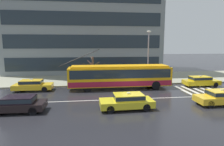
% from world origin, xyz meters
% --- Properties ---
extents(ground_plane, '(160.00, 160.00, 0.00)m').
position_xyz_m(ground_plane, '(0.00, 0.00, 0.00)').
color(ground_plane, '#232328').
extents(sidewalk_slab, '(80.00, 10.00, 0.14)m').
position_xyz_m(sidewalk_slab, '(0.00, 9.99, 0.07)').
color(sidewalk_slab, gray).
rests_on(sidewalk_slab, ground_plane).
extents(crosswalk_stripe_edge_near, '(0.44, 4.40, 0.01)m').
position_xyz_m(crosswalk_stripe_edge_near, '(6.19, 1.49, 0.00)').
color(crosswalk_stripe_edge_near, beige).
rests_on(crosswalk_stripe_edge_near, ground_plane).
extents(crosswalk_stripe_inner_a, '(0.44, 4.40, 0.01)m').
position_xyz_m(crosswalk_stripe_inner_a, '(7.09, 1.49, 0.00)').
color(crosswalk_stripe_inner_a, beige).
rests_on(crosswalk_stripe_inner_a, ground_plane).
extents(crosswalk_stripe_center, '(0.44, 4.40, 0.01)m').
position_xyz_m(crosswalk_stripe_center, '(7.99, 1.49, 0.00)').
color(crosswalk_stripe_center, beige).
rests_on(crosswalk_stripe_center, ground_plane).
extents(crosswalk_stripe_inner_b, '(0.44, 4.40, 0.01)m').
position_xyz_m(crosswalk_stripe_inner_b, '(8.89, 1.49, 0.00)').
color(crosswalk_stripe_inner_b, beige).
rests_on(crosswalk_stripe_inner_b, ground_plane).
extents(crosswalk_stripe_edge_far, '(0.44, 4.40, 0.01)m').
position_xyz_m(crosswalk_stripe_edge_far, '(9.79, 1.49, 0.00)').
color(crosswalk_stripe_edge_far, beige).
rests_on(crosswalk_stripe_edge_far, ground_plane).
extents(lane_centre_line, '(72.00, 0.14, 0.01)m').
position_xyz_m(lane_centre_line, '(0.00, -1.20, 0.00)').
color(lane_centre_line, silver).
rests_on(lane_centre_line, ground_plane).
extents(trolleybus, '(13.17, 2.61, 4.75)m').
position_xyz_m(trolleybus, '(-0.99, 3.39, 1.55)').
color(trolleybus, '#EBA511').
rests_on(trolleybus, ground_plane).
extents(taxi_ahead_of_bus, '(4.40, 1.76, 1.39)m').
position_xyz_m(taxi_ahead_of_bus, '(9.44, 3.31, 0.70)').
color(taxi_ahead_of_bus, yellow).
rests_on(taxi_ahead_of_bus, ground_plane).
extents(taxi_oncoming_far, '(4.21, 1.79, 1.39)m').
position_xyz_m(taxi_oncoming_far, '(6.87, -3.77, 0.70)').
color(taxi_oncoming_far, yellow).
rests_on(taxi_oncoming_far, ground_plane).
extents(taxi_queued_behind_bus, '(4.31, 1.76, 1.39)m').
position_xyz_m(taxi_queued_behind_bus, '(-11.13, 3.44, 0.70)').
color(taxi_queued_behind_bus, yellow).
rests_on(taxi_queued_behind_bus, ground_plane).
extents(taxi_oncoming_near, '(4.44, 1.96, 1.39)m').
position_xyz_m(taxi_oncoming_near, '(-1.58, -3.89, 0.70)').
color(taxi_oncoming_near, yellow).
rests_on(taxi_oncoming_near, ground_plane).
extents(private_car_oncoming, '(4.28, 1.88, 1.26)m').
position_xyz_m(private_car_oncoming, '(-10.26, -3.55, 0.70)').
color(private_car_oncoming, black).
rests_on(private_car_oncoming, ground_plane).
extents(pedestrian_at_shelter, '(1.25, 1.25, 1.97)m').
position_xyz_m(pedestrian_at_shelter, '(1.22, 5.46, 1.66)').
color(pedestrian_at_shelter, '#47554D').
rests_on(pedestrian_at_shelter, sidewalk_slab).
extents(pedestrian_approaching_curb, '(1.05, 1.05, 1.97)m').
position_xyz_m(pedestrian_approaching_curb, '(-3.10, 7.32, 1.68)').
color(pedestrian_approaching_curb, brown).
rests_on(pedestrian_approaching_curb, sidewalk_slab).
extents(pedestrian_walking_past, '(1.11, 1.11, 1.96)m').
position_xyz_m(pedestrian_walking_past, '(2.24, 7.18, 1.72)').
color(pedestrian_walking_past, navy).
rests_on(pedestrian_walking_past, sidewalk_slab).
extents(pedestrian_waiting_by_pole, '(1.38, 1.38, 2.05)m').
position_xyz_m(pedestrian_waiting_by_pole, '(0.44, 7.53, 1.76)').
color(pedestrian_waiting_by_pole, '#4C5242').
rests_on(pedestrian_waiting_by_pole, sidewalk_slab).
extents(street_lamp, '(0.60, 0.32, 6.95)m').
position_xyz_m(street_lamp, '(3.29, 5.96, 4.23)').
color(street_lamp, gray).
rests_on(street_lamp, sidewalk_slab).
extents(street_tree_bare, '(1.77, 1.63, 3.52)m').
position_xyz_m(street_tree_bare, '(-4.11, 7.64, 2.10)').
color(street_tree_bare, brown).
rests_on(street_tree_bare, sidewalk_slab).
extents(office_tower_corner_left, '(27.59, 13.48, 26.34)m').
position_xyz_m(office_tower_corner_left, '(-5.23, 19.74, 13.18)').
color(office_tower_corner_left, gray).
rests_on(office_tower_corner_left, ground_plane).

